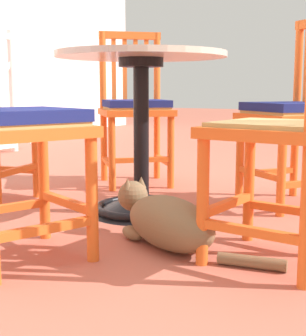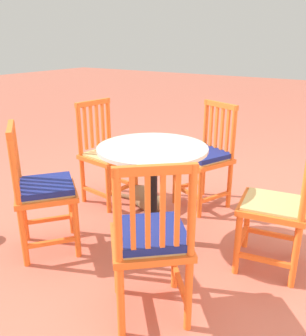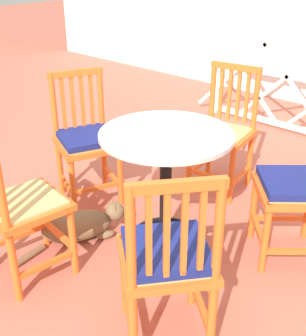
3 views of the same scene
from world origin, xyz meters
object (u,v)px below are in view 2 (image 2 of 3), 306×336
(orange_chair_tucked_in, at_px, (151,241))
(orange_chair_by_planter, at_px, (106,155))
(orange_chair_at_corner, at_px, (43,191))
(orange_chair_facing_out, at_px, (278,207))
(tabby_cat, at_px, (147,199))
(cafe_table, at_px, (152,206))
(orange_chair_near_fence, at_px, (205,158))

(orange_chair_tucked_in, bearing_deg, orange_chair_by_planter, -131.06)
(orange_chair_by_planter, height_order, orange_chair_tucked_in, same)
(orange_chair_by_planter, relative_size, orange_chair_at_corner, 1.00)
(orange_chair_facing_out, bearing_deg, tabby_cat, -101.56)
(cafe_table, height_order, orange_chair_near_fence, orange_chair_near_fence)
(orange_chair_facing_out, height_order, orange_chair_tucked_in, same)
(tabby_cat, bearing_deg, orange_chair_near_fence, 135.08)
(orange_chair_near_fence, height_order, orange_chair_at_corner, same)
(orange_chair_near_fence, relative_size, orange_chair_by_planter, 1.00)
(orange_chair_at_corner, bearing_deg, tabby_cat, 164.98)
(orange_chair_facing_out, xyz_separation_m, orange_chair_by_planter, (-0.21, -1.57, 0.00))
(cafe_table, xyz_separation_m, orange_chair_near_fence, (-0.77, 0.04, 0.16))
(orange_chair_by_planter, distance_m, orange_chair_at_corner, 0.89)
(cafe_table, distance_m, tabby_cat, 0.55)
(cafe_table, relative_size, orange_chair_near_fence, 0.83)
(orange_chair_tucked_in, bearing_deg, tabby_cat, -144.66)
(orange_chair_at_corner, xyz_separation_m, orange_chair_tucked_in, (0.13, 0.97, 0.00))
(cafe_table, height_order, orange_chair_facing_out, orange_chair_facing_out)
(orange_chair_facing_out, bearing_deg, orange_chair_near_fence, -127.39)
(orange_chair_by_planter, xyz_separation_m, orange_chair_at_corner, (0.87, 0.18, 0.01))
(orange_chair_near_fence, xyz_separation_m, orange_chair_tucked_in, (1.39, 0.36, 0.00))
(orange_chair_near_fence, bearing_deg, orange_chair_by_planter, -63.23)
(orange_chair_tucked_in, bearing_deg, orange_chair_at_corner, -97.47)
(cafe_table, height_order, orange_chair_at_corner, orange_chair_at_corner)
(orange_chair_at_corner, bearing_deg, orange_chair_tucked_in, 82.53)
(orange_chair_at_corner, relative_size, tabby_cat, 1.26)
(orange_chair_at_corner, height_order, orange_chair_tucked_in, same)
(orange_chair_tucked_in, bearing_deg, orange_chair_facing_out, 151.60)
(cafe_table, height_order, tabby_cat, cafe_table)
(orange_chair_facing_out, xyz_separation_m, orange_chair_near_fence, (-0.60, -0.79, 0.01))
(orange_chair_facing_out, height_order, orange_chair_by_planter, same)
(cafe_table, relative_size, orange_chair_tucked_in, 0.83)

